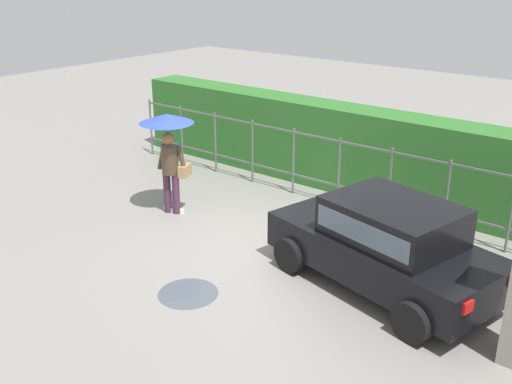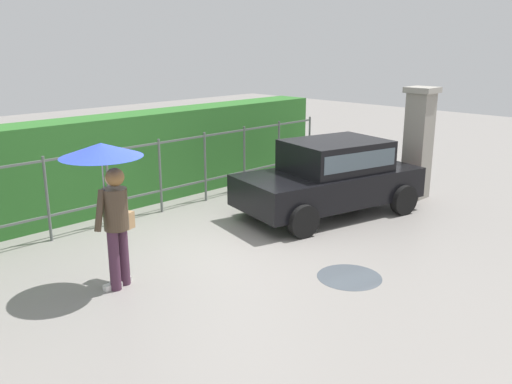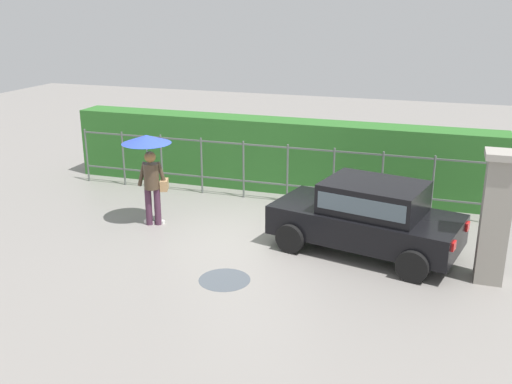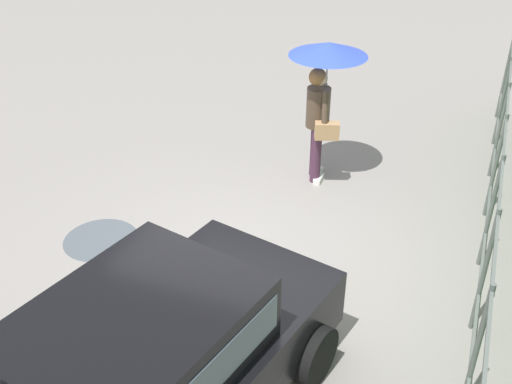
{
  "view_description": "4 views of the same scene",
  "coord_description": "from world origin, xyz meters",
  "views": [
    {
      "loc": [
        6.1,
        -7.59,
        4.83
      ],
      "look_at": [
        0.05,
        -0.06,
        1.08
      ],
      "focal_mm": 41.26,
      "sensor_mm": 36.0,
      "label": 1
    },
    {
      "loc": [
        -5.93,
        -6.22,
        3.34
      ],
      "look_at": [
        0.16,
        -0.16,
        0.96
      ],
      "focal_mm": 38.04,
      "sensor_mm": 36.0,
      "label": 2
    },
    {
      "loc": [
        3.8,
        -10.92,
        4.83
      ],
      "look_at": [
        0.06,
        0.39,
        0.93
      ],
      "focal_mm": 40.69,
      "sensor_mm": 36.0,
      "label": 3
    },
    {
      "loc": [
        5.43,
        2.16,
        4.56
      ],
      "look_at": [
        -0.13,
        -0.0,
        0.95
      ],
      "focal_mm": 42.43,
      "sensor_mm": 36.0,
      "label": 4
    }
  ],
  "objects": [
    {
      "name": "ground_plane",
      "position": [
        0.0,
        0.0,
        0.0
      ],
      "size": [
        40.0,
        40.0,
        0.0
      ],
      "primitive_type": "plane",
      "color": "gray"
    },
    {
      "name": "car",
      "position": [
        2.52,
        0.09,
        0.8
      ],
      "size": [
        3.97,
        2.51,
        1.48
      ],
      "rotation": [
        0.0,
        0.0,
        2.92
      ],
      "color": "black",
      "rests_on": "ground"
    },
    {
      "name": "pedestrian",
      "position": [
        -2.36,
        0.14,
        1.57
      ],
      "size": [
        1.1,
        1.1,
        2.06
      ],
      "rotation": [
        0.0,
        0.0,
        1.91
      ],
      "color": "#47283D",
      "rests_on": "ground"
    },
    {
      "name": "fence_section",
      "position": [
        -0.41,
        2.56,
        0.82
      ],
      "size": [
        10.55,
        0.05,
        1.5
      ],
      "color": "#59605B",
      "rests_on": "ground"
    },
    {
      "name": "hedge_row",
      "position": [
        -0.41,
        3.57,
        0.95
      ],
      "size": [
        11.5,
        0.9,
        1.9
      ],
      "primitive_type": "cube",
      "color": "#2D6B28",
      "rests_on": "ground"
    },
    {
      "name": "puddle_near",
      "position": [
        0.25,
        -2.01,
        0.0
      ],
      "size": [
        0.95,
        0.95,
        0.0
      ],
      "primitive_type": "cylinder",
      "color": "#4C545B",
      "rests_on": "ground"
    }
  ]
}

